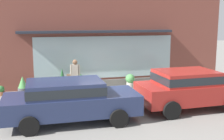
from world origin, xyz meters
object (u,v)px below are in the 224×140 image
(potted_plant_doorstep, at_px, (1,91))
(potted_plant_trailing_edge, at_px, (130,80))
(pedestrian_with_handbag, at_px, (75,75))
(parked_car_red, at_px, (188,87))
(parked_car_navy, at_px, (69,99))
(potted_plant_window_center, at_px, (156,81))
(potted_plant_near_hydrant, at_px, (79,81))
(fire_hydrant, at_px, (94,89))
(potted_plant_window_left, at_px, (23,86))
(potted_plant_window_right, at_px, (62,81))

(potted_plant_doorstep, bearing_deg, potted_plant_trailing_edge, 0.18)
(pedestrian_with_handbag, distance_m, parked_car_red, 5.14)
(pedestrian_with_handbag, bearing_deg, potted_plant_doorstep, -9.34)
(parked_car_navy, distance_m, potted_plant_window_center, 6.63)
(parked_car_red, bearing_deg, potted_plant_doorstep, 149.96)
(parked_car_red, distance_m, potted_plant_near_hydrant, 5.61)
(fire_hydrant, height_order, pedestrian_with_handbag, pedestrian_with_handbag)
(pedestrian_with_handbag, relative_size, parked_car_red, 0.41)
(potted_plant_window_center, relative_size, potted_plant_window_left, 0.64)
(potted_plant_near_hydrant, relative_size, potted_plant_window_left, 0.92)
(potted_plant_window_right, relative_size, potted_plant_trailing_edge, 1.68)
(potted_plant_window_center, bearing_deg, potted_plant_window_left, -179.10)
(fire_hydrant, relative_size, potted_plant_window_left, 0.93)
(pedestrian_with_handbag, height_order, parked_car_navy, pedestrian_with_handbag)
(potted_plant_window_left, bearing_deg, potted_plant_window_right, -0.14)
(potted_plant_near_hydrant, distance_m, potted_plant_window_left, 2.71)
(potted_plant_window_center, distance_m, potted_plant_trailing_edge, 1.43)
(parked_car_navy, bearing_deg, potted_plant_doorstep, 122.05)
(potted_plant_near_hydrant, xyz_separation_m, potted_plant_window_left, (-2.69, -0.30, -0.03))
(pedestrian_with_handbag, xyz_separation_m, potted_plant_window_center, (4.39, 0.84, -0.71))
(parked_car_navy, distance_m, potted_plant_window_left, 4.59)
(parked_car_navy, bearing_deg, potted_plant_near_hydrant, 78.07)
(potted_plant_trailing_edge, bearing_deg, potted_plant_doorstep, -179.82)
(potted_plant_window_center, bearing_deg, fire_hydrant, -158.35)
(potted_plant_window_center, height_order, potted_plant_doorstep, potted_plant_window_center)
(potted_plant_window_center, height_order, potted_plant_trailing_edge, potted_plant_trailing_edge)
(potted_plant_trailing_edge, bearing_deg, potted_plant_window_center, -1.67)
(pedestrian_with_handbag, bearing_deg, fire_hydrant, 147.43)
(potted_plant_window_center, height_order, potted_plant_window_left, potted_plant_window_left)
(fire_hydrant, xyz_separation_m, parked_car_navy, (-1.38, -2.89, 0.44))
(potted_plant_near_hydrant, xyz_separation_m, potted_plant_window_right, (-0.85, -0.30, 0.12))
(parked_car_red, bearing_deg, potted_plant_near_hydrant, 130.32)
(potted_plant_near_hydrant, relative_size, potted_plant_window_center, 1.43)
(potted_plant_doorstep, height_order, potted_plant_window_right, potted_plant_window_right)
(potted_plant_window_center, xyz_separation_m, potted_plant_window_left, (-6.75, -0.11, 0.15))
(pedestrian_with_handbag, bearing_deg, parked_car_red, 147.84)
(potted_plant_window_left, bearing_deg, parked_car_navy, -67.38)
(potted_plant_near_hydrant, bearing_deg, potted_plant_window_left, -173.72)
(fire_hydrant, height_order, parked_car_navy, parked_car_navy)
(parked_car_red, bearing_deg, pedestrian_with_handbag, 140.80)
(pedestrian_with_handbag, distance_m, parked_car_navy, 3.54)
(parked_car_red, bearing_deg, potted_plant_window_right, 138.27)
(potted_plant_window_center, xyz_separation_m, potted_plant_doorstep, (-7.75, 0.02, -0.06))
(potted_plant_window_center, bearing_deg, parked_car_red, -94.26)
(parked_car_navy, bearing_deg, potted_plant_window_left, 112.33)
(potted_plant_window_left, distance_m, potted_plant_trailing_edge, 5.33)
(potted_plant_near_hydrant, relative_size, potted_plant_window_right, 0.68)
(potted_plant_window_right, bearing_deg, pedestrian_with_handbag, -54.44)
(pedestrian_with_handbag, bearing_deg, potted_plant_window_right, -49.41)
(parked_car_navy, relative_size, potted_plant_near_hydrant, 5.63)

